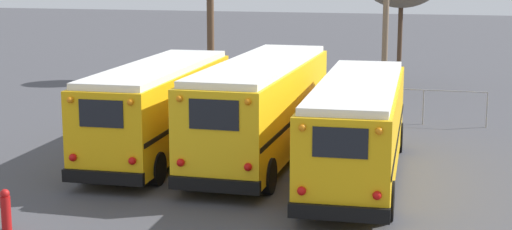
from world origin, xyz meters
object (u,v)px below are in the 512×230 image
at_px(school_bus_1, 262,105).
at_px(utility_pole, 386,21).
at_px(school_bus_2, 358,125).
at_px(fire_hydrant, 6,210).
at_px(school_bus_0, 159,107).

distance_m(school_bus_1, utility_pole, 12.07).
height_order(school_bus_2, fire_hydrant, school_bus_2).
distance_m(school_bus_0, school_bus_1, 3.43).
bearing_deg(school_bus_0, school_bus_2, -9.82).
bearing_deg(fire_hydrant, school_bus_1, 63.67).
relative_size(school_bus_2, utility_pole, 1.41).
bearing_deg(fire_hydrant, school_bus_2, 41.69).
relative_size(school_bus_0, utility_pole, 1.31).
bearing_deg(school_bus_2, school_bus_1, 152.38).
xyz_separation_m(school_bus_0, school_bus_1, (3.38, 0.60, 0.09)).
bearing_deg(school_bus_0, fire_hydrant, -96.12).
distance_m(school_bus_1, fire_hydrant, 9.61).
bearing_deg(school_bus_0, utility_pole, 62.66).
relative_size(school_bus_1, school_bus_2, 1.04).
xyz_separation_m(school_bus_1, fire_hydrant, (-4.23, -8.54, -1.26)).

